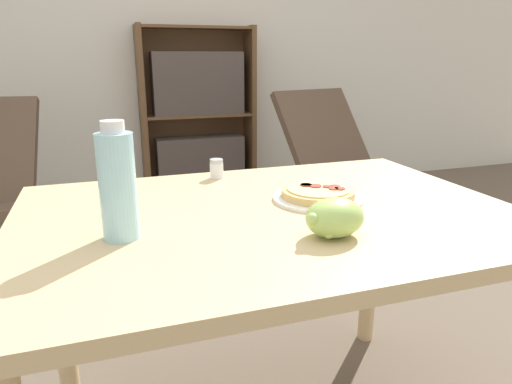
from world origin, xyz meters
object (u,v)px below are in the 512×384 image
object	(u,v)px
pizza_on_plate	(318,195)
lounge_chair_far	(339,185)
salt_shaker	(217,169)
bookshelf	(199,122)
grape_bunch	(334,218)
drink_bottle	(118,185)

from	to	relation	value
pizza_on_plate	lounge_chair_far	xyz separation A→B (m)	(0.91, 1.51, -0.45)
salt_shaker	bookshelf	size ratio (longest dim) A/B	0.05
grape_bunch	salt_shaker	xyz separation A→B (m)	(-0.12, 0.55, -0.01)
drink_bottle	grape_bunch	bearing A→B (deg)	-17.64
grape_bunch	pizza_on_plate	bearing A→B (deg)	71.40
grape_bunch	bookshelf	world-z (taller)	bookshelf
drink_bottle	salt_shaker	distance (m)	0.53
grape_bunch	lounge_chair_far	distance (m)	2.07
drink_bottle	lounge_chair_far	distance (m)	2.22
pizza_on_plate	bookshelf	size ratio (longest dim) A/B	0.18
salt_shaker	bookshelf	bearing A→B (deg)	79.86
pizza_on_plate	salt_shaker	world-z (taller)	salt_shaker
pizza_on_plate	bookshelf	world-z (taller)	bookshelf
lounge_chair_far	salt_shaker	bearing A→B (deg)	-147.68
grape_bunch	lounge_chair_far	world-z (taller)	lounge_chair_far
salt_shaker	bookshelf	distance (m)	2.19
lounge_chair_far	bookshelf	size ratio (longest dim) A/B	0.67
grape_bunch	drink_bottle	size ratio (longest dim) A/B	0.57
drink_bottle	salt_shaker	xyz separation A→B (m)	(0.31, 0.42, -0.09)
drink_bottle	bookshelf	distance (m)	2.67
lounge_chair_far	bookshelf	bearing A→B (deg)	112.45
grape_bunch	lounge_chair_far	xyz separation A→B (m)	(0.99, 1.75, -0.48)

